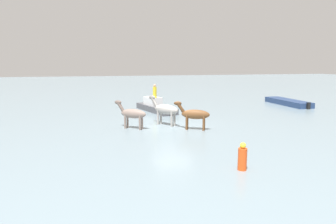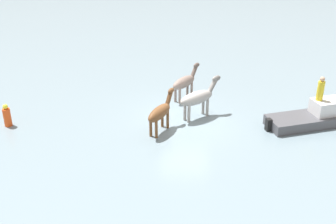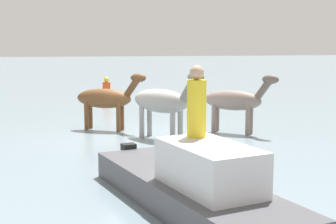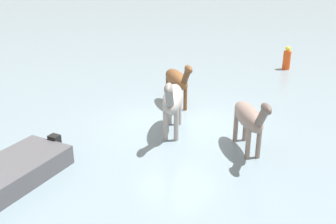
{
  "view_description": "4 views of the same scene",
  "coord_description": "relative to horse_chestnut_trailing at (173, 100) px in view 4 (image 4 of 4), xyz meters",
  "views": [
    {
      "loc": [
        -19.1,
        4.83,
        4.3
      ],
      "look_at": [
        0.23,
        0.25,
        0.97
      ],
      "focal_mm": 32.17,
      "sensor_mm": 36.0,
      "label": 1
    },
    {
      "loc": [
        -0.43,
        -18.27,
        9.29
      ],
      "look_at": [
        -0.82,
        -0.42,
        0.67
      ],
      "focal_mm": 44.15,
      "sensor_mm": 36.0,
      "label": 2
    },
    {
      "loc": [
        14.38,
        -1.93,
        2.8
      ],
      "look_at": [
        0.91,
        0.46,
        0.83
      ],
      "focal_mm": 53.41,
      "sensor_mm": 36.0,
      "label": 3
    },
    {
      "loc": [
        8.56,
        7.86,
        5.08
      ],
      "look_at": [
        0.56,
        0.1,
        0.6
      ],
      "focal_mm": 41.33,
      "sensor_mm": 36.0,
      "label": 4
    }
  ],
  "objects": [
    {
      "name": "horse_lead",
      "position": [
        -0.62,
        2.31,
        -0.1
      ],
      "size": [
        1.71,
        2.06,
        1.81
      ],
      "rotation": [
        0.0,
        0.0,
        0.91
      ],
      "color": "gray",
      "rests_on": "ground_plane"
    },
    {
      "name": "buoy_channel_marker",
      "position": [
        -9.18,
        -1.09,
        -0.58
      ],
      "size": [
        0.36,
        0.36,
        1.14
      ],
      "color": "#E54C19",
      "rests_on": "ground_plane"
    },
    {
      "name": "ground_plane",
      "position": [
        -0.64,
        -0.36,
        -1.09
      ],
      "size": [
        149.27,
        149.27,
        0.0
      ],
      "primitive_type": "plane",
      "color": "gray"
    },
    {
      "name": "horse_chestnut_trailing",
      "position": [
        0.0,
        0.0,
        0.0
      ],
      "size": [
        2.25,
        1.88,
        1.98
      ],
      "rotation": [
        0.0,
        0.0,
        0.66
      ],
      "color": "#9E9993",
      "rests_on": "ground_plane"
    },
    {
      "name": "horse_rear_stallion",
      "position": [
        -1.81,
        -1.49,
        -0.1
      ],
      "size": [
        1.38,
        2.22,
        1.8
      ],
      "rotation": [
        0.0,
        0.0,
        1.1
      ],
      "color": "brown",
      "rests_on": "ground_plane"
    }
  ]
}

